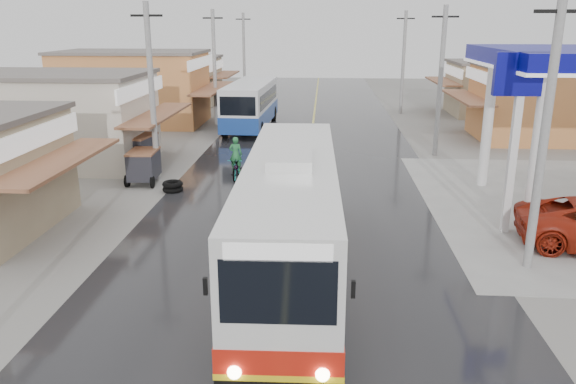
% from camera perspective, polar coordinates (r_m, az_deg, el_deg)
% --- Properties ---
extents(ground, '(120.00, 120.00, 0.00)m').
position_cam_1_polar(ground, '(17.58, 0.88, -7.03)').
color(ground, slate).
rests_on(ground, ground).
extents(road, '(12.00, 90.00, 0.02)m').
position_cam_1_polar(road, '(31.87, 2.20, 3.96)').
color(road, black).
rests_on(road, ground).
extents(centre_line, '(0.15, 90.00, 0.01)m').
position_cam_1_polar(centre_line, '(31.86, 2.20, 3.98)').
color(centre_line, '#D8CC4C').
rests_on(centre_line, road).
extents(shopfronts_left, '(11.00, 44.00, 5.20)m').
position_cam_1_polar(shopfronts_left, '(37.41, -18.08, 5.06)').
color(shopfronts_left, '#9D8A6C').
rests_on(shopfronts_left, ground).
extents(utility_poles_left, '(1.60, 50.00, 8.00)m').
position_cam_1_polar(utility_poles_left, '(33.74, -9.76, 4.44)').
color(utility_poles_left, gray).
rests_on(utility_poles_left, ground).
extents(utility_poles_right, '(1.60, 36.00, 8.00)m').
position_cam_1_polar(utility_poles_right, '(32.47, 14.67, 3.64)').
color(utility_poles_right, gray).
rests_on(utility_poles_right, ground).
extents(coach_bus, '(2.90, 12.04, 3.74)m').
position_cam_1_polar(coach_bus, '(16.06, 0.28, -2.47)').
color(coach_bus, silver).
rests_on(coach_bus, road).
extents(second_bus, '(2.95, 9.58, 3.15)m').
position_cam_1_polar(second_bus, '(39.29, -3.80, 8.89)').
color(second_bus, silver).
rests_on(second_bus, road).
extents(cyclist, '(0.67, 1.90, 2.04)m').
position_cam_1_polar(cyclist, '(26.63, -5.25, 2.78)').
color(cyclist, black).
rests_on(cyclist, ground).
extents(tricycle_near, '(1.43, 2.02, 1.54)m').
position_cam_1_polar(tricycle_near, '(26.52, -14.47, 2.71)').
color(tricycle_near, '#26262D').
rests_on(tricycle_near, ground).
extents(tricycle_far, '(1.72, 2.38, 1.69)m').
position_cam_1_polar(tricycle_far, '(29.45, -14.97, 4.23)').
color(tricycle_far, '#26262D').
rests_on(tricycle_far, ground).
extents(tyre_stack, '(0.90, 0.90, 0.46)m').
position_cam_1_polar(tyre_stack, '(25.07, -11.63, 0.56)').
color(tyre_stack, black).
rests_on(tyre_stack, ground).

